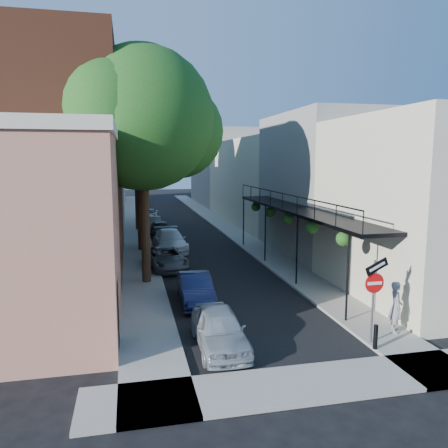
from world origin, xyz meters
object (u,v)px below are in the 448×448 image
parked_car_b (196,289)px  bollard (376,337)px  parked_car_g (149,215)px  oak_mid (145,145)px  parked_car_d (170,241)px  parked_car_e (161,229)px  parked_car_f (154,223)px  oak_near (152,122)px  parked_car_a (219,329)px  oak_far (141,134)px  parked_car_c (166,258)px  pedestrian (396,307)px  sign_post (374,286)px

parked_car_b → bollard: bearing=-49.8°
bollard → parked_car_g: size_ratio=0.20×
oak_mid → parked_car_g: (0.82, 15.09, -6.50)m
parked_car_d → oak_mid: bearing=157.8°
parked_car_b → parked_car_e: size_ratio=1.02×
parked_car_f → parked_car_g: (-0.16, 6.17, -0.01)m
oak_near → parked_car_a: (1.57, -8.37, -7.22)m
parked_car_a → parked_car_b: bearing=91.3°
oak_near → parked_car_a: size_ratio=2.97×
oak_mid → parked_car_e: 8.28m
oak_far → parked_car_d: oak_far is taller
parked_car_c → oak_near: bearing=-113.8°
oak_near → oak_far: (0.01, 17.01, 0.38)m
oak_far → parked_car_f: oak_far is taller
parked_car_d → oak_near: bearing=-103.3°
oak_mid → bollard: bearing=-70.1°
parked_car_e → parked_car_f: bearing=91.6°
bollard → oak_mid: (-6.42, 17.73, 6.54)m
oak_near → oak_mid: (-0.05, 7.97, -0.82)m
parked_car_g → pedestrian: bearing=-70.7°
parked_car_g → parked_car_a: bearing=-81.7°
sign_post → oak_near: (-6.53, 9.29, 5.84)m
oak_near → oak_far: oak_far is taller
parked_car_a → pedestrian: 6.24m
parked_car_c → parked_car_f: size_ratio=1.26×
sign_post → parked_car_c: 13.23m
oak_near → parked_car_b: 8.26m
oak_near → pedestrian: bearing=-48.0°
sign_post → parked_car_c: size_ratio=0.69×
parked_car_e → parked_car_f: 3.88m
pedestrian → parked_car_e: bearing=37.1°
bollard → oak_far: 28.58m
sign_post → parked_car_e: 22.97m
sign_post → parked_car_g: 32.89m
parked_car_c → parked_car_g: parked_car_c is taller
oak_near → oak_mid: 8.01m
oak_far → parked_car_e: oak_far is taller
pedestrian → parked_car_b: bearing=71.8°
oak_near → parked_car_e: bearing=84.5°
parked_car_b → parked_car_g: 26.72m
oak_near → parked_car_a: oak_near is taller
sign_post → oak_far: oak_far is taller
oak_mid → parked_car_b: (1.56, -11.62, -6.43)m
parked_car_b → parked_car_g: (-0.74, 26.71, -0.07)m
sign_post → oak_near: size_ratio=0.26×
bollard → parked_car_d: (-4.90, 17.18, 0.18)m
oak_mid → parked_car_f: (0.98, 8.92, -6.49)m
parked_car_a → parked_car_e: (-0.31, 21.40, -0.03)m
oak_far → parked_car_c: size_ratio=2.76×
bollard → parked_car_a: bearing=163.8°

